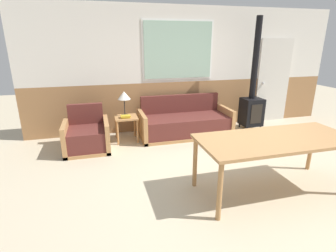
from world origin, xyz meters
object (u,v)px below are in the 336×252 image
at_px(table_lamp, 124,96).
at_px(dining_table, 276,143).
at_px(side_table, 126,121).
at_px(couch, 185,124).
at_px(wood_stove, 252,101).
at_px(armchair, 87,137).

height_order(table_lamp, dining_table, table_lamp).
bearing_deg(side_table, couch, -0.49).
height_order(side_table, wood_stove, wood_stove).
xyz_separation_m(side_table, table_lamp, (-0.01, 0.08, 0.50)).
relative_size(table_lamp, dining_table, 0.24).
distance_m(armchair, dining_table, 3.30).
height_order(side_table, table_lamp, table_lamp).
relative_size(couch, table_lamp, 3.87).
xyz_separation_m(armchair, table_lamp, (0.77, 0.37, 0.66)).
distance_m(couch, wood_stove, 1.67).
distance_m(couch, dining_table, 2.51).
relative_size(table_lamp, wood_stove, 0.20).
height_order(table_lamp, wood_stove, wood_stove).
bearing_deg(dining_table, side_table, 124.73).
distance_m(couch, side_table, 1.27).
distance_m(couch, armchair, 2.05).
relative_size(side_table, dining_table, 0.25).
bearing_deg(couch, wood_stove, 0.73).
relative_size(side_table, wood_stove, 0.21).
bearing_deg(couch, side_table, 179.51).
bearing_deg(side_table, dining_table, -55.27).
bearing_deg(armchair, wood_stove, 0.08).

